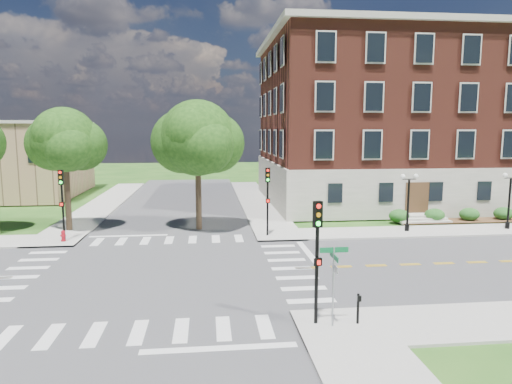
{
  "coord_description": "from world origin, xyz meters",
  "views": [
    {
      "loc": [
        2.67,
        -23.84,
        7.61
      ],
      "look_at": [
        6.07,
        7.71,
        3.2
      ],
      "focal_mm": 32.0,
      "sensor_mm": 36.0,
      "label": 1
    }
  ],
  "objects": [
    {
      "name": "twin_lamp_west",
      "position": [
        17.32,
        7.79,
        2.52
      ],
      "size": [
        1.36,
        0.36,
        4.23
      ],
      "color": "black",
      "rests_on": "ground"
    },
    {
      "name": "street_sign_pole",
      "position": [
        7.36,
        -7.68,
        2.31
      ],
      "size": [
        1.1,
        1.1,
        3.1
      ],
      "color": "gray",
      "rests_on": "ground"
    },
    {
      "name": "push_button_post",
      "position": [
        8.39,
        -7.56,
        0.8
      ],
      "size": [
        0.14,
        0.21,
        1.2
      ],
      "color": "black",
      "rests_on": "ground"
    },
    {
      "name": "main_building",
      "position": [
        24.0,
        21.99,
        8.34
      ],
      "size": [
        30.6,
        22.4,
        16.5
      ],
      "color": "#9C998A",
      "rests_on": "ground"
    },
    {
      "name": "tree_d",
      "position": [
        2.0,
        10.06,
        6.92
      ],
      "size": [
        5.58,
        5.58,
        9.61
      ],
      "color": "#332519",
      "rests_on": "ground"
    },
    {
      "name": "road_ns",
      "position": [
        0.0,
        0.0,
        0.01
      ],
      "size": [
        12.0,
        90.0,
        0.01
      ],
      "primitive_type": "cube",
      "color": "#3D3D3F",
      "rests_on": "ground"
    },
    {
      "name": "sidewalk_ne",
      "position": [
        15.38,
        15.38,
        0.06
      ],
      "size": [
        34.0,
        34.0,
        0.12
      ],
      "color": "#9E9B93",
      "rests_on": "ground"
    },
    {
      "name": "stop_bar_east",
      "position": [
        8.8,
        3.0,
        0.0
      ],
      "size": [
        0.4,
        5.5,
        0.0
      ],
      "primitive_type": "cube",
      "color": "silver",
      "rests_on": "ground"
    },
    {
      "name": "twin_lamp_east",
      "position": [
        25.21,
        7.72,
        2.52
      ],
      "size": [
        1.36,
        0.36,
        4.23
      ],
      "color": "black",
      "rests_on": "ground"
    },
    {
      "name": "traffic_signal_ne",
      "position": [
        6.86,
        7.5,
        3.19
      ],
      "size": [
        0.35,
        0.39,
        4.8
      ],
      "color": "black",
      "rests_on": "ground"
    },
    {
      "name": "tree_c",
      "position": [
        -7.64,
        10.84,
        6.78
      ],
      "size": [
        4.73,
        4.73,
        9.06
      ],
      "color": "#332519",
      "rests_on": "ground"
    },
    {
      "name": "fire_hydrant",
      "position": [
        -7.02,
        7.25,
        0.46
      ],
      "size": [
        0.35,
        0.35,
        0.75
      ],
      "color": "#A00C17",
      "rests_on": "ground"
    },
    {
      "name": "traffic_signal_se",
      "position": [
        6.78,
        -7.34,
        3.19
      ],
      "size": [
        0.38,
        0.45,
        4.8
      ],
      "color": "black",
      "rests_on": "ground"
    },
    {
      "name": "ground",
      "position": [
        0.0,
        0.0,
        0.0
      ],
      "size": [
        160.0,
        160.0,
        0.0
      ],
      "primitive_type": "plane",
      "color": "#1C4814",
      "rests_on": "ground"
    },
    {
      "name": "traffic_signal_nw",
      "position": [
        -7.0,
        7.46,
        3.19
      ],
      "size": [
        0.33,
        0.36,
        4.8
      ],
      "color": "black",
      "rests_on": "ground"
    },
    {
      "name": "shrub_row",
      "position": [
        27.0,
        10.8,
        0.0
      ],
      "size": [
        18.0,
        2.0,
        1.3
      ],
      "primitive_type": null,
      "color": "#1A4D19",
      "rests_on": "ground"
    },
    {
      "name": "crosswalk_east",
      "position": [
        7.2,
        0.0,
        0.0
      ],
      "size": [
        2.2,
        10.2,
        0.02
      ],
      "primitive_type": null,
      "color": "silver",
      "rests_on": "ground"
    },
    {
      "name": "road_ew",
      "position": [
        0.0,
        0.0,
        0.01
      ],
      "size": [
        90.0,
        12.0,
        0.01
      ],
      "primitive_type": "cube",
      "color": "#3D3D3F",
      "rests_on": "ground"
    }
  ]
}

